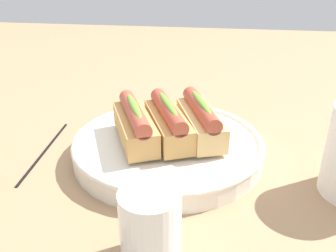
{
  "coord_description": "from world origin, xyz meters",
  "views": [
    {
      "loc": [
        0.56,
        0.07,
        0.31
      ],
      "look_at": [
        0.03,
        -0.02,
        0.06
      ],
      "focal_mm": 38.24,
      "sensor_mm": 36.0,
      "label": 1
    }
  ],
  "objects_px": {
    "hotdog_front": "(135,124)",
    "water_glass": "(147,230)",
    "hotdog_back": "(168,122)",
    "chopstick_near": "(45,150)",
    "serving_bowl": "(168,145)",
    "hotdog_side": "(200,120)"
  },
  "relations": [
    {
      "from": "serving_bowl",
      "to": "hotdog_side",
      "type": "distance_m",
      "value": 0.07
    },
    {
      "from": "hotdog_back",
      "to": "water_glass",
      "type": "xyz_separation_m",
      "value": [
        0.23,
        0.01,
        -0.02
      ]
    },
    {
      "from": "hotdog_front",
      "to": "water_glass",
      "type": "bearing_deg",
      "value": 16.61
    },
    {
      "from": "chopstick_near",
      "to": "hotdog_front",
      "type": "bearing_deg",
      "value": 87.09
    },
    {
      "from": "hotdog_back",
      "to": "chopstick_near",
      "type": "distance_m",
      "value": 0.23
    },
    {
      "from": "hotdog_front",
      "to": "hotdog_side",
      "type": "xyz_separation_m",
      "value": [
        -0.03,
        0.1,
        0.0
      ]
    },
    {
      "from": "hotdog_back",
      "to": "hotdog_side",
      "type": "xyz_separation_m",
      "value": [
        -0.02,
        0.05,
        0.0
      ]
    },
    {
      "from": "water_glass",
      "to": "hotdog_back",
      "type": "bearing_deg",
      "value": -176.97
    },
    {
      "from": "hotdog_front",
      "to": "hotdog_back",
      "type": "distance_m",
      "value": 0.06
    },
    {
      "from": "hotdog_back",
      "to": "water_glass",
      "type": "distance_m",
      "value": 0.24
    },
    {
      "from": "hotdog_back",
      "to": "chopstick_near",
      "type": "relative_size",
      "value": 0.72
    },
    {
      "from": "serving_bowl",
      "to": "hotdog_side",
      "type": "bearing_deg",
      "value": 107.6
    },
    {
      "from": "hotdog_back",
      "to": "hotdog_front",
      "type": "bearing_deg",
      "value": -72.4
    },
    {
      "from": "serving_bowl",
      "to": "hotdog_back",
      "type": "bearing_deg",
      "value": 45.0
    },
    {
      "from": "serving_bowl",
      "to": "hotdog_side",
      "type": "height_order",
      "value": "hotdog_side"
    },
    {
      "from": "hotdog_side",
      "to": "hotdog_back",
      "type": "bearing_deg",
      "value": -72.4
    },
    {
      "from": "hotdog_front",
      "to": "water_glass",
      "type": "height_order",
      "value": "hotdog_front"
    },
    {
      "from": "chopstick_near",
      "to": "water_glass",
      "type": "bearing_deg",
      "value": 42.95
    },
    {
      "from": "serving_bowl",
      "to": "hotdog_front",
      "type": "height_order",
      "value": "hotdog_front"
    },
    {
      "from": "hotdog_back",
      "to": "hotdog_side",
      "type": "height_order",
      "value": "same"
    },
    {
      "from": "hotdog_front",
      "to": "chopstick_near",
      "type": "height_order",
      "value": "hotdog_front"
    },
    {
      "from": "water_glass",
      "to": "hotdog_front",
      "type": "bearing_deg",
      "value": -163.39
    }
  ]
}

